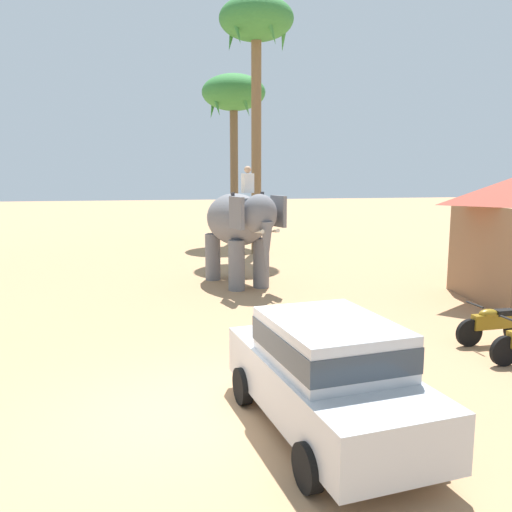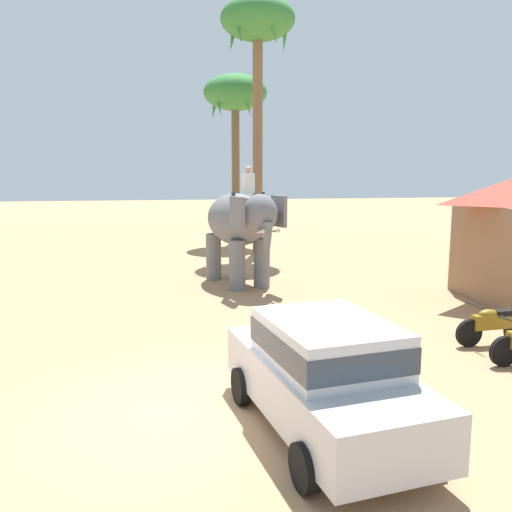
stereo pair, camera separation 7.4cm
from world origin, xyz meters
The scene contains 6 objects.
ground_plane centered at (0.00, 0.00, 0.00)m, with size 120.00×120.00×0.00m, color tan.
car_sedan_foreground centered at (2.00, -0.92, 0.93)m, with size 2.36×4.32×1.70m.
elephant_with_mahout centered at (2.18, 9.27, 1.99)m, with size 2.59×4.02×3.88m.
motorcycle_far_in_row centered at (6.77, 2.27, 0.46)m, with size 1.80×0.55×0.94m.
palm_tree_behind_elephant centered at (3.89, 15.82, 9.63)m, with size 3.20×3.20×11.02m.
palm_tree_near_hut centered at (3.41, 19.68, 7.34)m, with size 3.20×3.20×8.50m.
Camera 2 is at (-0.17, -7.93, 3.78)m, focal length 37.56 mm.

